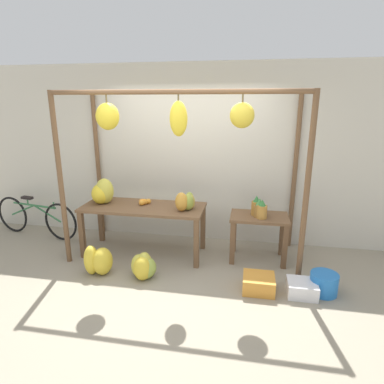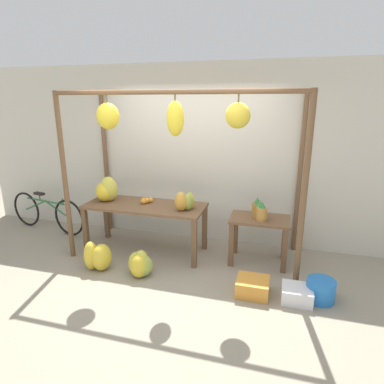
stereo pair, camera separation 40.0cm
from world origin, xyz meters
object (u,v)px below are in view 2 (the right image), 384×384
object	(u,v)px
fruit_crate_purple	(297,294)
pineapple_cluster	(259,211)
banana_pile_on_table	(107,190)
parked_bicycle	(47,212)
papaya_pile	(186,201)
orange_pile	(146,201)
blue_bucket	(320,290)
fruit_crate_white	(253,287)
banana_pile_ground_left	(98,257)
banana_pile_ground_right	(140,265)

from	to	relation	value
fruit_crate_purple	pineapple_cluster	bearing A→B (deg)	123.32
banana_pile_on_table	parked_bicycle	size ratio (longest dim) A/B	0.25
parked_bicycle	papaya_pile	bearing A→B (deg)	-7.33
pineapple_cluster	papaya_pile	size ratio (longest dim) A/B	0.90
parked_bicycle	pineapple_cluster	bearing A→B (deg)	-3.55
pineapple_cluster	papaya_pile	xyz separation A→B (m)	(-1.01, -0.12, 0.08)
orange_pile	blue_bucket	distance (m)	2.65
fruit_crate_purple	fruit_crate_white	bearing A→B (deg)	179.77
fruit_crate_white	papaya_pile	xyz separation A→B (m)	(-1.03, 0.68, 0.77)
banana_pile_on_table	banana_pile_ground_left	bearing A→B (deg)	-72.68
banana_pile_ground_right	papaya_pile	distance (m)	1.06
parked_bicycle	orange_pile	bearing A→B (deg)	-6.52
banana_pile_on_table	orange_pile	distance (m)	0.65
banana_pile_ground_left	fruit_crate_purple	bearing A→B (deg)	-0.40
pineapple_cluster	banana_pile_ground_left	xyz separation A→B (m)	(-2.07, -0.78, -0.60)
fruit_crate_white	orange_pile	bearing A→B (deg)	154.93
banana_pile_ground_left	fruit_crate_white	distance (m)	2.09
orange_pile	pineapple_cluster	world-z (taller)	pineapple_cluster
pineapple_cluster	fruit_crate_white	distance (m)	1.05
pineapple_cluster	banana_pile_ground_right	world-z (taller)	pineapple_cluster
papaya_pile	banana_pile_ground_right	bearing A→B (deg)	-124.64
banana_pile_on_table	banana_pile_ground_right	xyz separation A→B (m)	(0.85, -0.75, -0.76)
banana_pile_ground_right	papaya_pile	bearing A→B (deg)	55.36
banana_pile_ground_right	orange_pile	bearing A→B (deg)	106.09
fruit_crate_white	fruit_crate_purple	xyz separation A→B (m)	(0.51, -0.00, -0.01)
pineapple_cluster	fruit_crate_purple	distance (m)	1.18
banana_pile_on_table	pineapple_cluster	distance (m)	2.31
banana_pile_on_table	banana_pile_ground_left	xyz separation A→B (m)	(0.24, -0.76, -0.72)
parked_bicycle	banana_pile_ground_right	bearing A→B (deg)	-24.00
orange_pile	parked_bicycle	size ratio (longest dim) A/B	0.11
pineapple_cluster	parked_bicycle	world-z (taller)	pineapple_cluster
pineapple_cluster	banana_pile_ground_right	xyz separation A→B (m)	(-1.46, -0.77, -0.63)
banana_pile_on_table	fruit_crate_white	size ratio (longest dim) A/B	1.10
blue_bucket	orange_pile	bearing A→B (deg)	164.00
orange_pile	fruit_crate_purple	size ratio (longest dim) A/B	0.52
banana_pile_on_table	blue_bucket	size ratio (longest dim) A/B	1.28
banana_pile_on_table	pineapple_cluster	world-z (taller)	banana_pile_on_table
parked_bicycle	banana_pile_on_table	bearing A→B (deg)	-9.98
pineapple_cluster	banana_pile_ground_left	world-z (taller)	pineapple_cluster
banana_pile_on_table	pineapple_cluster	xyz separation A→B (m)	(2.31, 0.01, -0.13)
parked_bicycle	fruit_crate_white	bearing A→B (deg)	-15.42
banana_pile_ground_left	fruit_crate_purple	world-z (taller)	banana_pile_ground_left
orange_pile	parked_bicycle	bearing A→B (deg)	173.48
banana_pile_on_table	orange_pile	bearing A→B (deg)	1.14
blue_bucket	papaya_pile	bearing A→B (deg)	161.76
fruit_crate_white	papaya_pile	distance (m)	1.45
blue_bucket	papaya_pile	world-z (taller)	papaya_pile
orange_pile	papaya_pile	bearing A→B (deg)	-9.75
orange_pile	banana_pile_ground_right	bearing A→B (deg)	-73.91
fruit_crate_white	blue_bucket	distance (m)	0.77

